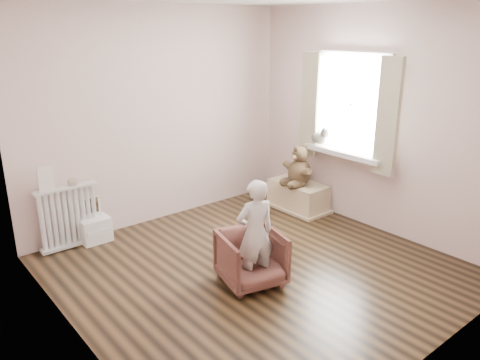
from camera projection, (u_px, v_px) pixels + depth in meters
floor at (257, 269)px, 4.73m from camera, size 3.60×3.60×0.01m
back_wall at (160, 116)px, 5.65m from camera, size 3.60×0.02×2.60m
front_wall at (444, 195)px, 3.01m from camera, size 3.60×0.02×2.60m
left_wall at (64, 183)px, 3.24m from camera, size 0.02×3.60×2.60m
right_wall at (374, 120)px, 5.42m from camera, size 0.02×3.60×2.60m
window at (352, 105)px, 5.57m from camera, size 0.03×0.90×1.10m
window_sill at (344, 153)px, 5.69m from camera, size 0.22×1.10×0.06m
curtain_left at (388, 117)px, 5.10m from camera, size 0.06×0.26×1.30m
curtain_right at (310, 105)px, 5.94m from camera, size 0.06×0.26×1.30m
radiator at (69, 214)px, 5.09m from camera, size 0.67×0.13×0.71m
paper_doll at (46, 178)px, 4.83m from camera, size 0.16×0.01×0.27m
tin_a at (73, 183)px, 5.03m from camera, size 0.10×0.10×0.06m
toy_vanity at (94, 219)px, 5.26m from camera, size 0.33×0.23×0.51m
armchair at (251, 258)px, 4.40m from camera, size 0.67×0.68×0.51m
child at (255, 233)px, 4.28m from camera, size 0.42×0.33×1.03m
toy_bench at (298, 195)px, 6.24m from camera, size 0.41×0.78×0.37m
teddy_bear at (300, 162)px, 6.03m from camera, size 0.45×0.36×0.52m
plush_cat at (319, 137)px, 5.94m from camera, size 0.17×0.28×0.23m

